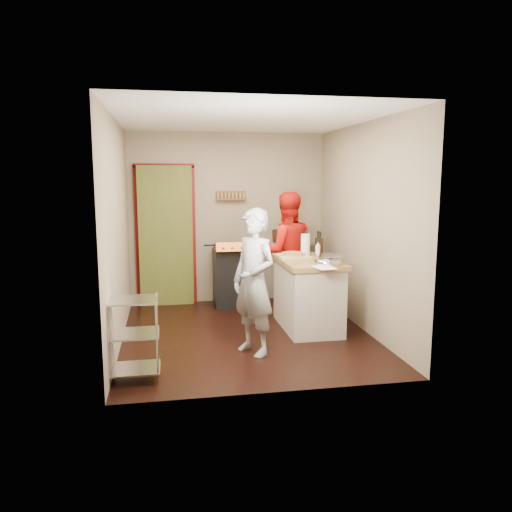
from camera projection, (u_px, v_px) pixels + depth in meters
The scene contains 10 objects.
floor at pixel (246, 333), 6.22m from camera, with size 3.50×3.50×0.00m, color black.
back_wall at pixel (186, 230), 7.66m from camera, with size 3.00×0.44×2.60m.
left_wall at pixel (117, 232), 5.75m from camera, with size 0.04×3.50×2.60m, color gray.
right_wall at pixel (363, 228), 6.28m from camera, with size 0.04×3.50×2.60m, color gray.
ceiling at pixel (245, 118), 5.81m from camera, with size 3.00×3.50×0.02m, color white.
stove at pixel (234, 276), 7.54m from camera, with size 0.60×0.63×1.00m.
wire_shelving at pixel (134, 335), 4.75m from camera, with size 0.48×0.40×0.80m.
island at pixel (308, 292), 6.39m from camera, with size 0.70×1.35×1.21m.
person_stripe at pixel (254, 282), 5.41m from camera, with size 0.58×0.38×1.60m, color silver.
person_red at pixel (286, 252), 7.19m from camera, with size 0.84×0.65×1.72m, color red.
Camera 1 is at (-0.95, -5.92, 1.92)m, focal length 35.00 mm.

